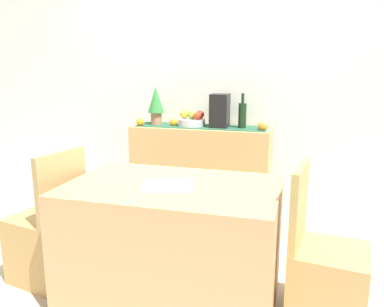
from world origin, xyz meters
The scene contains 19 objects.
ground_plane centered at (0.00, 0.00, -0.01)m, with size 6.40×6.40×0.02m, color beige.
room_wall_rear centered at (0.00, 1.18, 1.35)m, with size 6.40×0.06×2.70m, color silver.
sideboard_console centered at (-0.08, 0.92, 0.44)m, with size 1.28×0.42×0.87m, color tan.
table_runner centered at (-0.08, 0.92, 0.88)m, with size 1.20×0.32×0.01m, color #26573C.
fruit_bowl centered at (-0.17, 0.92, 0.91)m, with size 0.25×0.25×0.06m, color silver.
apple_center centered at (-0.17, 0.91, 0.98)m, with size 0.08×0.08×0.08m, color #86AC33.
apple_front centered at (-0.10, 0.94, 0.98)m, with size 0.08×0.08×0.08m, color red.
apple_rear centered at (-0.25, 0.93, 0.98)m, with size 0.08×0.08×0.08m, color gold.
apple_left centered at (-0.11, 0.87, 0.98)m, with size 0.07×0.07×0.07m, color #B7381F.
wine_bottle centered at (0.30, 0.92, 0.99)m, with size 0.07×0.07×0.31m.
coffee_maker centered at (0.09, 0.92, 1.03)m, with size 0.16×0.18×0.30m, color black.
potted_plant centered at (-0.52, 0.92, 1.08)m, with size 0.15×0.15×0.36m.
orange_loose_end centered at (-0.64, 0.81, 0.91)m, with size 0.07×0.07×0.07m, color orange.
orange_loose_far centered at (0.48, 0.84, 0.91)m, with size 0.07×0.07×0.07m, color orange.
orange_loose_mid centered at (-0.34, 0.89, 0.91)m, with size 0.07×0.07×0.07m, color orange.
dining_table centered at (0.10, -0.46, 0.37)m, with size 1.24×0.80×0.74m, color tan.
open_book centered at (0.09, -0.51, 0.75)m, with size 0.28×0.21×0.02m, color white.
chair_near_window centered at (-0.78, -0.46, 0.27)m, with size 0.47×0.47×0.90m.
chair_by_corner centered at (0.99, -0.46, 0.27)m, with size 0.45×0.45×0.90m.
Camera 1 is at (0.82, -2.53, 1.42)m, focal length 36.48 mm.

